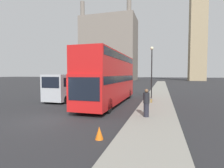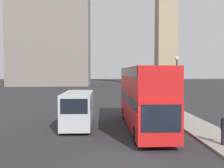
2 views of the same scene
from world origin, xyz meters
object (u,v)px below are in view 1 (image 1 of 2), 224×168
at_px(white_van, 66,87).
at_px(pedestrian, 146,103).
at_px(clock_tower, 199,1).
at_px(street_lamp, 152,64).
at_px(red_double_decker_bus, 110,76).

relative_size(white_van, pedestrian, 3.22).
distance_m(clock_tower, street_lamp, 71.22).
bearing_deg(white_van, street_lamp, 19.26).
relative_size(red_double_decker_bus, pedestrian, 6.65).
bearing_deg(red_double_decker_bus, white_van, 174.09).
bearing_deg(street_lamp, red_double_decker_bus, -135.76).
relative_size(red_double_decker_bus, white_van, 2.07).
relative_size(clock_tower, white_van, 11.68).
distance_m(clock_tower, red_double_decker_bus, 75.70).
distance_m(red_double_decker_bus, street_lamp, 5.23).
bearing_deg(white_van, red_double_decker_bus, -5.91).
relative_size(clock_tower, pedestrian, 37.58).
xyz_separation_m(clock_tower, pedestrian, (-15.03, -71.50, -32.36)).
distance_m(clock_tower, pedestrian, 79.91).
xyz_separation_m(red_double_decker_bus, white_van, (-5.02, 0.52, -1.13)).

